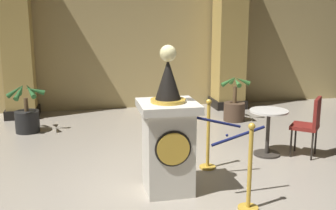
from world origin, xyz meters
name	(u,v)px	position (x,y,z in m)	size (l,w,h in m)	color
ground_plane	(169,186)	(0.00, 0.00, 0.00)	(11.38, 11.38, 0.00)	#9E9384
back_wall	(126,28)	(0.00, 4.84, 1.91)	(11.38, 0.16, 3.82)	tan
pedestal_clock	(168,137)	(-0.04, -0.12, 0.72)	(0.72, 0.72, 1.86)	silver
stanchion_near	(249,180)	(0.76, -0.82, 0.36)	(0.24, 0.24, 1.04)	gold
stanchion_far	(208,144)	(0.69, 0.53, 0.36)	(0.24, 0.24, 1.04)	gold
velvet_rope	(227,129)	(0.73, -0.15, 0.79)	(0.72, 0.75, 0.22)	#141947
column_left	(17,33)	(-2.39, 4.34, 1.82)	(0.72, 0.72, 3.66)	black
column_right	(230,32)	(2.39, 4.34, 1.82)	(0.79, 0.79, 3.66)	black
potted_palm_left	(27,115)	(-2.13, 3.06, 0.33)	(0.73, 0.67, 0.97)	black
potted_palm_right	(234,107)	(2.07, 3.05, 0.29)	(0.65, 0.65, 0.98)	#4C3828
cafe_table	(268,126)	(1.80, 0.89, 0.47)	(0.61, 0.61, 0.74)	#332D28
cafe_chair_red	(310,122)	(2.41, 0.69, 0.57)	(0.56, 0.56, 0.96)	black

